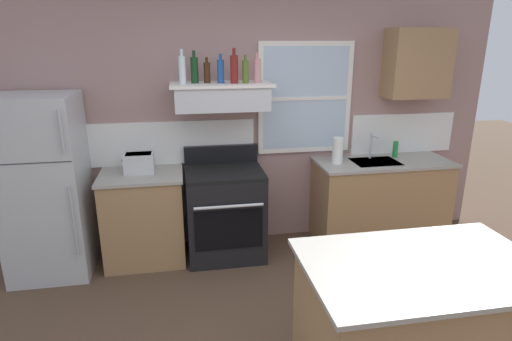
# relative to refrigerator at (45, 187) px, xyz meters

# --- Properties ---
(back_wall) EXTENTS (5.40, 0.11, 2.70)m
(back_wall) POSITION_rel_refrigerator_xyz_m (1.93, 0.39, 0.51)
(back_wall) COLOR gray
(back_wall) RESTS_ON ground_plane
(refrigerator) EXTENTS (0.70, 0.72, 1.69)m
(refrigerator) POSITION_rel_refrigerator_xyz_m (0.00, 0.00, 0.00)
(refrigerator) COLOR #B7BABC
(refrigerator) RESTS_ON ground_plane
(counter_left_of_stove) EXTENTS (0.79, 0.63, 0.91)m
(counter_left_of_stove) POSITION_rel_refrigerator_xyz_m (0.85, 0.06, -0.39)
(counter_left_of_stove) COLOR #9E754C
(counter_left_of_stove) RESTS_ON ground_plane
(toaster) EXTENTS (0.30, 0.20, 0.19)m
(toaster) POSITION_rel_refrigerator_xyz_m (0.84, 0.09, 0.16)
(toaster) COLOR silver
(toaster) RESTS_ON counter_left_of_stove
(stove_range) EXTENTS (0.76, 0.69, 1.09)m
(stove_range) POSITION_rel_refrigerator_xyz_m (1.65, 0.02, -0.38)
(stove_range) COLOR black
(stove_range) RESTS_ON ground_plane
(range_hood_shelf) EXTENTS (0.96, 0.52, 0.24)m
(range_hood_shelf) POSITION_rel_refrigerator_xyz_m (1.65, 0.12, 0.78)
(range_hood_shelf) COLOR silver
(bottle_clear_tall) EXTENTS (0.06, 0.06, 0.31)m
(bottle_clear_tall) POSITION_rel_refrigerator_xyz_m (1.29, 0.10, 1.03)
(bottle_clear_tall) COLOR silver
(bottle_clear_tall) RESTS_ON range_hood_shelf
(bottle_dark_green_wine) EXTENTS (0.07, 0.07, 0.30)m
(bottle_dark_green_wine) POSITION_rel_refrigerator_xyz_m (1.41, 0.15, 1.03)
(bottle_dark_green_wine) COLOR #143819
(bottle_dark_green_wine) RESTS_ON range_hood_shelf
(bottle_brown_stout) EXTENTS (0.06, 0.06, 0.24)m
(bottle_brown_stout) POSITION_rel_refrigerator_xyz_m (1.52, 0.14, 1.00)
(bottle_brown_stout) COLOR #381E0F
(bottle_brown_stout) RESTS_ON range_hood_shelf
(bottle_blue_liqueur) EXTENTS (0.07, 0.07, 0.27)m
(bottle_blue_liqueur) POSITION_rel_refrigerator_xyz_m (1.65, 0.11, 1.01)
(bottle_blue_liqueur) COLOR #1E478C
(bottle_blue_liqueur) RESTS_ON range_hood_shelf
(bottle_red_label_wine) EXTENTS (0.07, 0.07, 0.32)m
(bottle_red_label_wine) POSITION_rel_refrigerator_xyz_m (1.77, 0.07, 1.03)
(bottle_red_label_wine) COLOR maroon
(bottle_red_label_wine) RESTS_ON range_hood_shelf
(bottle_olive_oil_square) EXTENTS (0.06, 0.06, 0.26)m
(bottle_olive_oil_square) POSITION_rel_refrigerator_xyz_m (1.88, 0.07, 1.01)
(bottle_olive_oil_square) COLOR #4C601E
(bottle_olive_oil_square) RESTS_ON range_hood_shelf
(bottle_rose_pink) EXTENTS (0.07, 0.07, 0.28)m
(bottle_rose_pink) POSITION_rel_refrigerator_xyz_m (1.99, 0.09, 1.02)
(bottle_rose_pink) COLOR #C67F84
(bottle_rose_pink) RESTS_ON range_hood_shelf
(counter_right_with_sink) EXTENTS (1.43, 0.63, 0.91)m
(counter_right_with_sink) POSITION_rel_refrigerator_xyz_m (3.35, 0.06, -0.39)
(counter_right_with_sink) COLOR #9E754C
(counter_right_with_sink) RESTS_ON ground_plane
(sink_faucet) EXTENTS (0.03, 0.17, 0.28)m
(sink_faucet) POSITION_rel_refrigerator_xyz_m (3.25, 0.16, 0.24)
(sink_faucet) COLOR silver
(sink_faucet) RESTS_ON counter_right_with_sink
(paper_towel_roll) EXTENTS (0.11, 0.11, 0.27)m
(paper_towel_roll) POSITION_rel_refrigerator_xyz_m (2.83, 0.06, 0.20)
(paper_towel_roll) COLOR white
(paper_towel_roll) RESTS_ON counter_right_with_sink
(dish_soap_bottle) EXTENTS (0.06, 0.06, 0.18)m
(dish_soap_bottle) POSITION_rel_refrigerator_xyz_m (3.53, 0.16, 0.15)
(dish_soap_bottle) COLOR #268C3F
(dish_soap_bottle) RESTS_ON counter_right_with_sink
(kitchen_island) EXTENTS (1.40, 0.90, 0.91)m
(kitchen_island) POSITION_rel_refrigerator_xyz_m (2.60, -1.99, -0.39)
(kitchen_island) COLOR #9E754C
(kitchen_island) RESTS_ON ground_plane
(upper_cabinet_right) EXTENTS (0.64, 0.32, 0.70)m
(upper_cabinet_right) POSITION_rel_refrigerator_xyz_m (3.70, 0.20, 1.05)
(upper_cabinet_right) COLOR #9E754C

